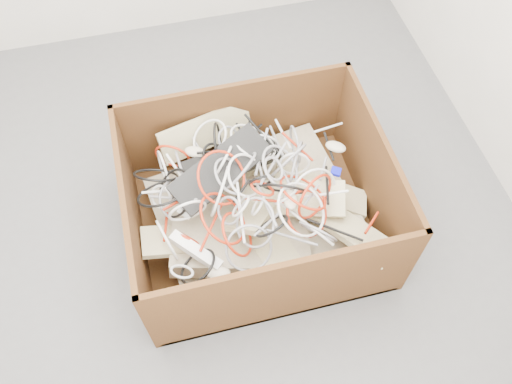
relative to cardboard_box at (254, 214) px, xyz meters
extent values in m
plane|color=#555557|center=(-0.16, 0.14, -0.14)|extent=(3.00, 3.00, 0.00)
cube|color=#3C1C0F|center=(0.02, 0.00, -0.13)|extent=(1.16, 0.97, 0.03)
cube|color=#3C1C0F|center=(0.02, 0.47, 0.13)|extent=(1.16, 0.03, 0.55)
cube|color=#3C1C0F|center=(0.02, -0.47, 0.13)|extent=(1.16, 0.02, 0.55)
cube|color=#3C1C0F|center=(0.58, 0.00, 0.13)|extent=(0.02, 0.92, 0.55)
cube|color=#3C1C0F|center=(-0.55, 0.00, 0.13)|extent=(0.03, 0.92, 0.55)
cube|color=#BEAB8D|center=(0.02, 0.02, -0.06)|extent=(1.02, 0.88, 0.19)
cube|color=#BEAB8D|center=(-0.08, -0.05, 0.02)|extent=(0.73, 0.65, 0.20)
cube|color=beige|center=(-0.09, 0.21, 0.06)|extent=(0.49, 0.38, 0.11)
cube|color=beige|center=(0.34, 0.03, 0.04)|extent=(0.48, 0.35, 0.18)
cube|color=beige|center=(0.03, -0.23, 0.06)|extent=(0.29, 0.50, 0.07)
cube|color=beige|center=(-0.30, -0.11, 0.08)|extent=(0.47, 0.20, 0.14)
cube|color=beige|center=(0.39, -0.25, 0.10)|extent=(0.38, 0.48, 0.17)
cube|color=beige|center=(-0.14, 0.40, 0.19)|extent=(0.48, 0.21, 0.18)
cube|color=beige|center=(0.02, -0.02, 0.11)|extent=(0.41, 0.44, 0.25)
cube|color=beige|center=(0.17, -0.05, 0.14)|extent=(0.50, 0.31, 0.13)
cube|color=black|center=(-0.06, 0.17, 0.22)|extent=(0.50, 0.29, 0.10)
cube|color=black|center=(-0.13, 0.08, 0.31)|extent=(0.50, 0.37, 0.13)
ellipsoid|color=beige|center=(-0.29, 0.11, 0.17)|extent=(0.12, 0.11, 0.04)
ellipsoid|color=beige|center=(0.43, 0.14, 0.22)|extent=(0.12, 0.11, 0.04)
ellipsoid|color=beige|center=(-0.23, -0.34, 0.17)|extent=(0.11, 0.07, 0.04)
ellipsoid|color=beige|center=(0.12, -0.15, 0.31)|extent=(0.07, 0.10, 0.04)
ellipsoid|color=beige|center=(-0.22, 0.25, 0.24)|extent=(0.12, 0.10, 0.04)
cube|color=white|center=(-0.22, 0.06, 0.22)|extent=(0.27, 0.25, 0.13)
cube|color=white|center=(-0.31, -0.23, 0.19)|extent=(0.21, 0.21, 0.08)
cube|color=#0D11C7|center=(0.39, 0.00, 0.22)|extent=(0.06, 0.06, 0.03)
torus|color=silver|center=(0.11, 0.26, 0.22)|extent=(0.18, 0.11, 0.20)
torus|color=gray|center=(-0.14, -0.12, 0.28)|extent=(0.12, 0.17, 0.14)
torus|color=black|center=(-0.34, 0.06, 0.23)|extent=(0.23, 0.32, 0.24)
torus|color=silver|center=(-0.14, 0.30, 0.27)|extent=(0.24, 0.27, 0.15)
torus|color=silver|center=(-0.41, 0.06, 0.21)|extent=(0.13, 0.10, 0.13)
torus|color=#AC230C|center=(-0.14, 0.00, 0.35)|extent=(0.28, 0.24, 0.23)
torus|color=silver|center=(0.08, 0.16, 0.28)|extent=(0.11, 0.12, 0.07)
torus|color=black|center=(0.02, -0.23, 0.27)|extent=(0.21, 0.16, 0.17)
torus|color=gray|center=(0.21, 0.06, 0.25)|extent=(0.17, 0.29, 0.32)
torus|color=gray|center=(0.18, 0.07, 0.28)|extent=(0.27, 0.17, 0.29)
torus|color=gray|center=(-0.04, -0.20, 0.28)|extent=(0.20, 0.25, 0.17)
torus|color=silver|center=(-0.38, 0.23, 0.19)|extent=(0.05, 0.21, 0.21)
torus|color=gray|center=(-0.10, 0.02, 0.33)|extent=(0.20, 0.24, 0.16)
torus|color=black|center=(0.02, -0.05, 0.34)|extent=(0.15, 0.04, 0.14)
torus|color=#AC230C|center=(-0.32, 0.28, 0.20)|extent=(0.22, 0.12, 0.24)
torus|color=gray|center=(-0.33, 0.04, 0.19)|extent=(0.26, 0.24, 0.17)
torus|color=#AC230C|center=(0.24, -0.14, 0.28)|extent=(0.27, 0.17, 0.31)
torus|color=silver|center=(-0.09, -0.12, 0.29)|extent=(0.13, 0.14, 0.10)
torus|color=silver|center=(-0.38, -0.30, 0.18)|extent=(0.13, 0.11, 0.10)
torus|color=black|center=(-0.39, 0.07, 0.24)|extent=(0.26, 0.22, 0.16)
torus|color=silver|center=(-0.15, -0.01, 0.27)|extent=(0.17, 0.29, 0.32)
torus|color=#AC230C|center=(-0.12, -0.21, 0.23)|extent=(0.19, 0.28, 0.23)
torus|color=silver|center=(-0.31, -0.08, 0.28)|extent=(0.24, 0.06, 0.23)
torus|color=gray|center=(0.12, 0.00, 0.35)|extent=(0.18, 0.25, 0.20)
torus|color=black|center=(0.12, -0.08, 0.29)|extent=(0.24, 0.14, 0.24)
torus|color=black|center=(-0.41, 0.17, 0.23)|extent=(0.24, 0.17, 0.19)
torus|color=silver|center=(-0.42, -0.14, 0.19)|extent=(0.08, 0.27, 0.27)
torus|color=black|center=(-0.11, 0.23, 0.31)|extent=(0.07, 0.26, 0.26)
torus|color=black|center=(-0.31, -0.29, 0.18)|extent=(0.18, 0.20, 0.16)
torus|color=gray|center=(0.21, -0.29, 0.23)|extent=(0.19, 0.19, 0.24)
torus|color=black|center=(-0.14, 0.20, 0.26)|extent=(0.11, 0.11, 0.11)
torus|color=#AC230C|center=(-0.18, 0.10, 0.27)|extent=(0.13, 0.10, 0.12)
torus|color=#AC230C|center=(0.19, -0.12, 0.29)|extent=(0.28, 0.31, 0.16)
torus|color=gray|center=(-0.06, 0.27, 0.27)|extent=(0.13, 0.12, 0.14)
torus|color=#AC230C|center=(-0.17, -0.15, 0.28)|extent=(0.25, 0.33, 0.24)
torus|color=silver|center=(0.25, -0.08, 0.21)|extent=(0.32, 0.19, 0.29)
torus|color=gray|center=(0.26, 0.21, 0.20)|extent=(0.03, 0.24, 0.24)
torus|color=#AC230C|center=(0.19, -0.19, 0.25)|extent=(0.23, 0.25, 0.18)
torus|color=silver|center=(0.11, -0.11, 0.29)|extent=(0.12, 0.11, 0.14)
torus|color=silver|center=(-0.01, -0.12, 0.28)|extent=(0.08, 0.14, 0.14)
torus|color=silver|center=(0.05, 0.21, 0.28)|extent=(0.29, 0.33, 0.18)
torus|color=silver|center=(-0.03, 0.01, 0.32)|extent=(0.21, 0.25, 0.19)
torus|color=silver|center=(-0.11, 0.12, 0.31)|extent=(0.14, 0.17, 0.15)
torus|color=gray|center=(-0.27, 0.00, 0.25)|extent=(0.19, 0.13, 0.16)
torus|color=silver|center=(0.16, -0.20, 0.30)|extent=(0.28, 0.28, 0.18)
torus|color=gray|center=(-0.05, 0.05, 0.31)|extent=(0.22, 0.24, 0.22)
torus|color=gray|center=(-0.09, -0.29, 0.23)|extent=(0.28, 0.22, 0.20)
torus|color=silver|center=(0.20, 0.06, 0.27)|extent=(0.20, 0.06, 0.20)
torus|color=gray|center=(0.08, -0.01, 0.37)|extent=(0.10, 0.14, 0.12)
torus|color=#AC230C|center=(0.02, -0.08, 0.33)|extent=(0.14, 0.15, 0.08)
torus|color=#AC230C|center=(-0.33, -0.15, 0.17)|extent=(0.12, 0.13, 0.16)
cylinder|color=gray|center=(-0.20, 0.30, 0.21)|extent=(0.05, 0.19, 0.03)
cylinder|color=gray|center=(0.23, -0.11, 0.25)|extent=(0.10, 0.09, 0.04)
cylinder|color=black|center=(0.01, 0.15, 0.31)|extent=(0.25, 0.07, 0.06)
cylinder|color=black|center=(0.41, 0.16, 0.20)|extent=(0.02, 0.16, 0.03)
cylinder|color=black|center=(0.04, 0.31, 0.22)|extent=(0.09, 0.16, 0.04)
cylinder|color=silver|center=(-0.32, 0.18, 0.26)|extent=(0.06, 0.13, 0.03)
cylinder|color=gray|center=(0.01, -0.22, 0.27)|extent=(0.14, 0.08, 0.04)
cylinder|color=silver|center=(0.17, -0.24, 0.25)|extent=(0.18, 0.25, 0.04)
cylinder|color=gray|center=(0.02, -0.14, 0.32)|extent=(0.03, 0.28, 0.08)
cylinder|color=#AC230C|center=(0.46, -0.28, 0.20)|extent=(0.11, 0.11, 0.03)
cylinder|color=silver|center=(0.45, 0.29, 0.18)|extent=(0.17, 0.06, 0.04)
cylinder|color=gray|center=(0.17, 0.24, 0.22)|extent=(0.02, 0.24, 0.08)
cylinder|color=#AC230C|center=(0.02, -0.10, 0.27)|extent=(0.17, 0.11, 0.08)
cylinder|color=#AC230C|center=(-0.22, -0.14, 0.22)|extent=(0.15, 0.21, 0.02)
cylinder|color=black|center=(-0.07, -0.05, 0.30)|extent=(0.10, 0.09, 0.03)
cylinder|color=black|center=(-0.09, 0.20, 0.27)|extent=(0.25, 0.07, 0.04)
cylinder|color=#AC230C|center=(-0.41, -0.06, 0.16)|extent=(0.05, 0.17, 0.06)
cylinder|color=silver|center=(-0.38, 0.08, 0.22)|extent=(0.23, 0.04, 0.03)
cylinder|color=gray|center=(0.09, -0.29, 0.25)|extent=(0.20, 0.14, 0.02)
cylinder|color=silver|center=(0.29, -0.12, 0.24)|extent=(0.21, 0.06, 0.06)
cylinder|color=gray|center=(0.10, 0.03, 0.34)|extent=(0.17, 0.18, 0.04)
cylinder|color=black|center=(0.29, -0.26, 0.19)|extent=(0.23, 0.17, 0.04)
cylinder|color=black|center=(0.11, 0.25, 0.27)|extent=(0.14, 0.23, 0.10)
cylinder|color=gray|center=(0.07, 0.13, 0.31)|extent=(0.13, 0.24, 0.03)
cylinder|color=gray|center=(-0.36, 0.02, 0.25)|extent=(0.21, 0.13, 0.09)
cylinder|color=gray|center=(-0.30, 0.15, 0.27)|extent=(0.03, 0.24, 0.07)
cylinder|color=black|center=(0.03, 0.23, 0.24)|extent=(0.07, 0.25, 0.05)
cylinder|color=black|center=(0.05, 0.27, 0.25)|extent=(0.17, 0.18, 0.09)
cylinder|color=silver|center=(-0.09, -0.15, 0.29)|extent=(0.04, 0.26, 0.09)
cylinder|color=silver|center=(0.21, 0.26, 0.23)|extent=(0.03, 0.22, 0.05)
cylinder|color=gray|center=(0.13, 0.01, 0.30)|extent=(0.03, 0.19, 0.03)
cylinder|color=#AC230C|center=(0.25, 0.16, 0.25)|extent=(0.12, 0.17, 0.05)
cylinder|color=gray|center=(0.05, 0.09, 0.28)|extent=(0.03, 0.26, 0.02)
cylinder|color=#AC230C|center=(-0.29, 0.03, 0.23)|extent=(0.25, 0.11, 0.02)
cylinder|color=black|center=(0.32, -0.07, 0.24)|extent=(0.09, 0.24, 0.08)
cylinder|color=black|center=(-0.25, 0.01, 0.24)|extent=(0.22, 0.03, 0.04)
camera|label=1|loc=(-0.31, -1.27, 2.21)|focal=37.41mm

